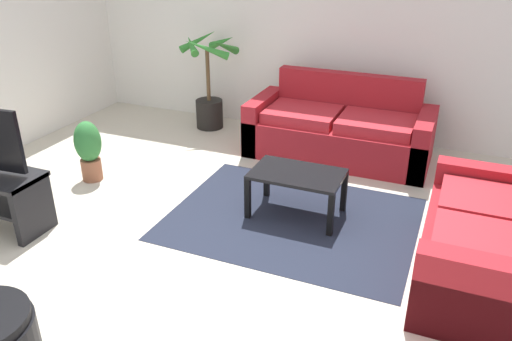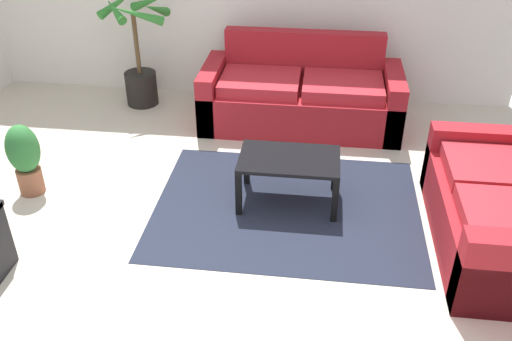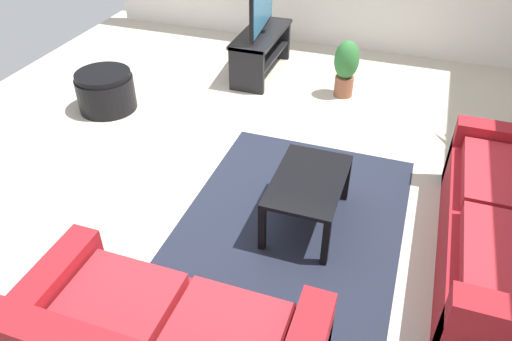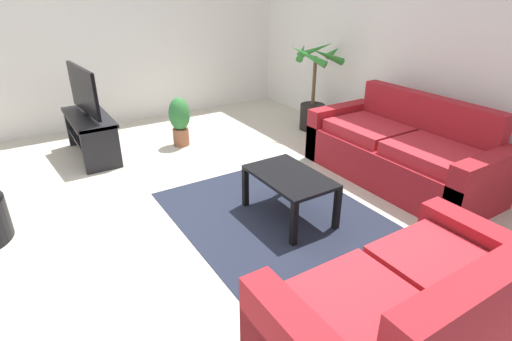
% 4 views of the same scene
% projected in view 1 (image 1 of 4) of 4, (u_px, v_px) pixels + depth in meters
% --- Properties ---
extents(ground_plane, '(6.60, 6.60, 0.00)m').
position_uv_depth(ground_plane, '(193.00, 243.00, 4.34)').
color(ground_plane, beige).
extents(wall_back, '(6.00, 0.06, 2.70)m').
position_uv_depth(wall_back, '(307.00, 24.00, 6.27)').
color(wall_back, silver).
rests_on(wall_back, ground).
extents(couch_main, '(2.05, 0.90, 0.90)m').
position_uv_depth(couch_main, '(339.00, 131.00, 5.89)').
color(couch_main, maroon).
rests_on(couch_main, ground).
extents(couch_loveseat, '(0.90, 1.62, 0.90)m').
position_uv_depth(couch_loveseat, '(491.00, 246.00, 3.77)').
color(couch_loveseat, maroon).
rests_on(couch_loveseat, ground).
extents(coffee_table, '(0.82, 0.52, 0.43)m').
position_uv_depth(coffee_table, '(297.00, 179.00, 4.63)').
color(coffee_table, black).
rests_on(coffee_table, ground).
extents(area_rug, '(2.20, 1.70, 0.01)m').
position_uv_depth(area_rug, '(292.00, 218.00, 4.70)').
color(area_rug, '#1E2333').
rests_on(area_rug, ground).
extents(potted_palm, '(0.80, 0.81, 1.25)m').
position_uv_depth(potted_palm, '(209.00, 90.00, 6.65)').
color(potted_palm, black).
rests_on(potted_palm, ground).
extents(potted_plant_small, '(0.27, 0.27, 0.65)m').
position_uv_depth(potted_plant_small, '(89.00, 148.00, 5.29)').
color(potted_plant_small, brown).
rests_on(potted_plant_small, ground).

